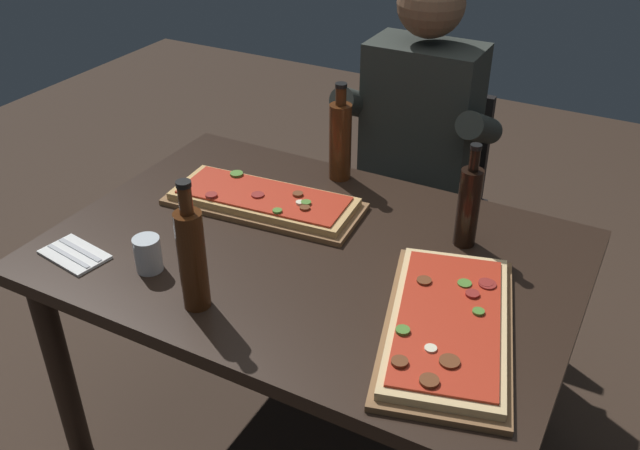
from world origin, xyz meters
name	(u,v)px	position (x,y,z in m)	size (l,w,h in m)	color
ground_plane	(313,437)	(0.00, 0.00, 0.00)	(6.40, 6.40, 0.00)	#38281E
dining_table	(311,278)	(0.00, 0.00, 0.64)	(1.40, 0.96, 0.74)	black
pizza_rectangular_front	(264,201)	(-0.23, 0.13, 0.76)	(0.60, 0.28, 0.05)	brown
pizza_rectangular_left	(448,324)	(0.44, -0.14, 0.76)	(0.43, 0.63, 0.05)	brown
wine_bottle_dark	(192,257)	(-0.13, -0.34, 0.88)	(0.07, 0.07, 0.34)	#47230F
oil_bottle_amber	(469,205)	(0.35, 0.22, 0.86)	(0.06, 0.06, 0.30)	black
vinegar_bottle_green	(340,139)	(-0.12, 0.41, 0.87)	(0.07, 0.07, 0.31)	#47230F
tumbler_near_camera	(148,254)	(-0.32, -0.28, 0.79)	(0.07, 0.07, 0.09)	silver
napkin_cutlery_set	(75,254)	(-0.54, -0.32, 0.74)	(0.20, 0.14, 0.01)	white
diner_chair	(422,194)	(0.01, 0.86, 0.49)	(0.44, 0.44, 0.87)	black
seated_diner	(415,145)	(0.01, 0.74, 0.74)	(0.53, 0.41, 1.33)	#23232D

